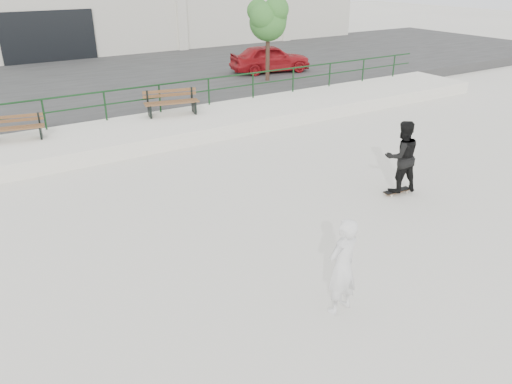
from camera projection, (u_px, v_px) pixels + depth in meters
ground at (330, 269)px, 9.72m from camera, size 120.00×120.00×0.00m
ledge at (149, 132)px, 16.92m from camera, size 30.00×3.00×0.50m
parking_strip at (82, 86)px, 23.45m from camera, size 60.00×14.00×0.50m
railing at (133, 95)px, 17.51m from camera, size 28.00×0.06×1.03m
bench_left at (16, 128)px, 15.24m from camera, size 1.69×0.80×0.75m
bench_right at (171, 102)px, 17.82m from camera, size 2.00×0.94×0.89m
tree at (268, 18)px, 22.23m from camera, size 2.09×1.85×3.71m
red_car at (270, 58)px, 24.91m from camera, size 4.23×2.37×1.36m
skateboard at (397, 191)px, 12.93m from camera, size 0.79×0.27×0.09m
standing_skater at (402, 157)px, 12.54m from camera, size 1.07×0.94×1.85m
seated_skater at (342, 267)px, 8.22m from camera, size 0.69×0.51×1.75m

